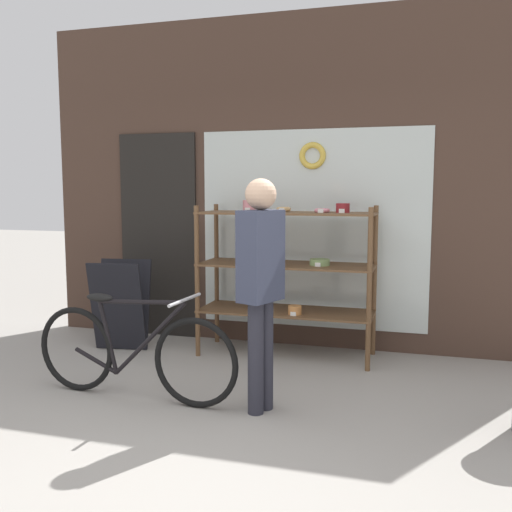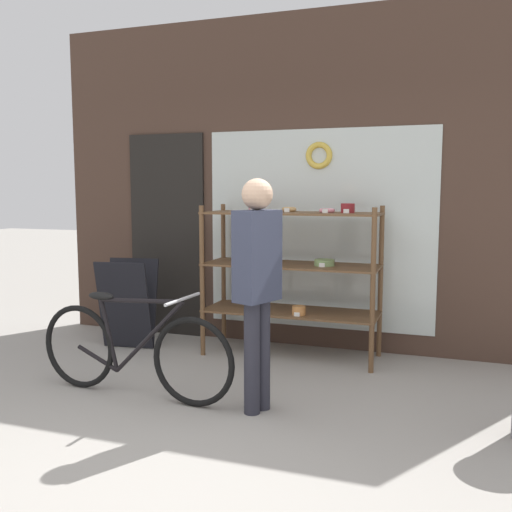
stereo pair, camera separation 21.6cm
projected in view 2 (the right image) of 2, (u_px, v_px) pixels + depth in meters
ground_plane at (183, 456)px, 3.30m from camera, size 30.00×30.00×0.00m
storefront_facade at (296, 187)px, 5.52m from camera, size 5.13×0.13×3.19m
display_case at (293, 263)px, 5.19m from camera, size 1.59×0.55×1.43m
bicycle at (132, 350)px, 4.22m from camera, size 1.66×0.46×0.78m
sandwich_board at (128, 304)px, 5.51m from camera, size 0.55×0.45×0.85m
pedestrian at (257, 277)px, 3.86m from camera, size 0.28×0.36×1.61m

